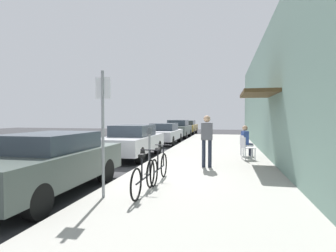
# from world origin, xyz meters

# --- Properties ---
(ground_plane) EXTENTS (60.00, 60.00, 0.00)m
(ground_plane) POSITION_xyz_m (0.00, 0.00, 0.00)
(ground_plane) COLOR #2D2D30
(sidewalk_slab) EXTENTS (4.50, 32.00, 0.12)m
(sidewalk_slab) POSITION_xyz_m (2.25, 2.00, 0.06)
(sidewalk_slab) COLOR #9E9B93
(sidewalk_slab) RESTS_ON ground_plane
(building_facade) EXTENTS (1.40, 32.00, 5.49)m
(building_facade) POSITION_xyz_m (4.65, 2.00, 2.75)
(building_facade) COLOR gray
(building_facade) RESTS_ON ground_plane
(parked_car_0) EXTENTS (1.80, 4.40, 1.40)m
(parked_car_0) POSITION_xyz_m (-1.10, -2.34, 0.74)
(parked_car_0) COLOR #47514C
(parked_car_0) RESTS_ON ground_plane
(parked_car_1) EXTENTS (1.80, 4.40, 1.42)m
(parked_car_1) POSITION_xyz_m (-1.10, 3.37, 0.74)
(parked_car_1) COLOR #B7B7BC
(parked_car_1) RESTS_ON ground_plane
(parked_car_2) EXTENTS (1.80, 4.40, 1.34)m
(parked_car_2) POSITION_xyz_m (-1.10, 9.46, 0.70)
(parked_car_2) COLOR #B7B7BC
(parked_car_2) RESTS_ON ground_plane
(parked_car_3) EXTENTS (1.80, 4.40, 1.49)m
(parked_car_3) POSITION_xyz_m (-1.10, 14.71, 0.77)
(parked_car_3) COLOR #47514C
(parked_car_3) RESTS_ON ground_plane
(parked_car_4) EXTENTS (1.80, 4.40, 1.38)m
(parked_car_4) POSITION_xyz_m (-1.10, 20.02, 0.72)
(parked_car_4) COLOR #A58433
(parked_car_4) RESTS_ON ground_plane
(parking_meter) EXTENTS (0.12, 0.10, 1.32)m
(parking_meter) POSITION_xyz_m (0.45, 0.64, 0.89)
(parking_meter) COLOR slate
(parking_meter) RESTS_ON sidewalk_slab
(street_sign) EXTENTS (0.32, 0.06, 2.60)m
(street_sign) POSITION_xyz_m (0.40, -2.63, 1.64)
(street_sign) COLOR gray
(street_sign) RESTS_ON sidewalk_slab
(bicycle_0) EXTENTS (0.46, 1.71, 0.90)m
(bicycle_0) POSITION_xyz_m (1.20, -1.06, 0.48)
(bicycle_0) COLOR black
(bicycle_0) RESTS_ON sidewalk_slab
(bicycle_1) EXTENTS (0.46, 1.71, 0.90)m
(bicycle_1) POSITION_xyz_m (1.14, -2.20, 0.48)
(bicycle_1) COLOR black
(bicycle_1) RESTS_ON sidewalk_slab
(cafe_chair_0) EXTENTS (0.54, 0.54, 0.87)m
(cafe_chair_0) POSITION_xyz_m (3.64, 3.11, 0.62)
(cafe_chair_0) COLOR silver
(cafe_chair_0) RESTS_ON sidewalk_slab
(cafe_chair_1) EXTENTS (0.54, 0.54, 0.87)m
(cafe_chair_1) POSITION_xyz_m (3.64, 4.09, 0.62)
(cafe_chair_1) COLOR silver
(cafe_chair_1) RESTS_ON sidewalk_slab
(seated_patron_1) EXTENTS (0.50, 0.45, 1.29)m
(seated_patron_1) POSITION_xyz_m (3.70, 4.11, 0.82)
(seated_patron_1) COLOR #232838
(seated_patron_1) RESTS_ON sidewalk_slab
(pedestrian_standing) EXTENTS (0.36, 0.22, 1.70)m
(pedestrian_standing) POSITION_xyz_m (2.25, 1.16, 1.12)
(pedestrian_standing) COLOR #232838
(pedestrian_standing) RESTS_ON sidewalk_slab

